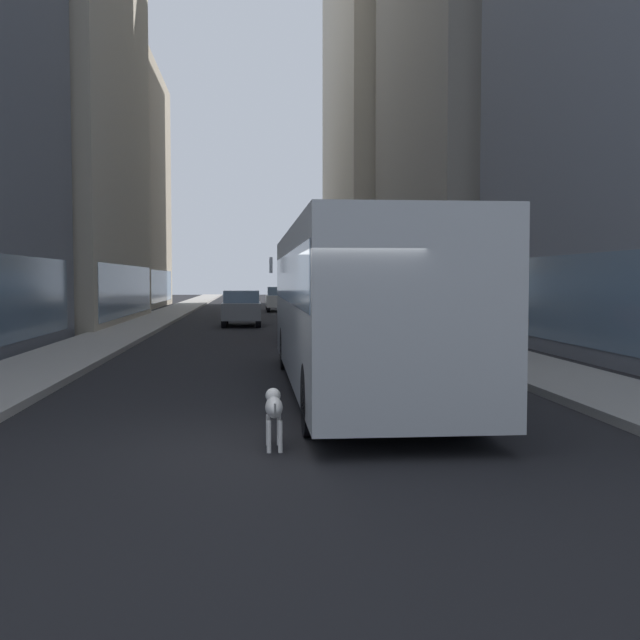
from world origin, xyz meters
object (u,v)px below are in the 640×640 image
(transit_bus, at_px, (354,298))
(dalmatian_dog, at_px, (274,408))
(car_white_van, at_px, (281,299))
(car_grey_wagon, at_px, (242,308))
(pedestrian_with_handbag, at_px, (516,324))
(car_red_coupe, at_px, (307,317))

(transit_bus, distance_m, dalmatian_dog, 5.27)
(transit_bus, relative_size, car_white_van, 2.68)
(car_grey_wagon, relative_size, pedestrian_with_handbag, 2.40)
(transit_bus, distance_m, car_white_van, 36.20)
(car_grey_wagon, bearing_deg, transit_bus, -83.36)
(car_red_coupe, height_order, pedestrian_with_handbag, pedestrian_with_handbag)
(car_white_van, height_order, car_red_coupe, same)
(car_grey_wagon, distance_m, car_white_van, 15.75)
(transit_bus, relative_size, pedestrian_with_handbag, 6.82)
(car_red_coupe, xyz_separation_m, pedestrian_with_handbag, (4.67, -8.00, 0.19))
(transit_bus, xyz_separation_m, car_grey_wagon, (-2.40, 20.62, -0.96))
(pedestrian_with_handbag, bearing_deg, car_red_coupe, 120.29)
(car_red_coupe, distance_m, dalmatian_dog, 17.05)
(transit_bus, xyz_separation_m, dalmatian_dog, (-1.69, -4.83, -1.26))
(car_red_coupe, bearing_deg, pedestrian_with_handbag, -59.71)
(car_white_van, distance_m, dalmatian_dog, 41.05)
(car_grey_wagon, xyz_separation_m, pedestrian_with_handbag, (7.07, -16.48, 0.19))
(dalmatian_dog, bearing_deg, pedestrian_with_handbag, 54.64)
(car_grey_wagon, relative_size, dalmatian_dog, 4.22)
(car_grey_wagon, relative_size, car_white_van, 0.94)
(transit_bus, bearing_deg, car_red_coupe, 90.00)
(car_grey_wagon, bearing_deg, car_red_coupe, -74.20)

